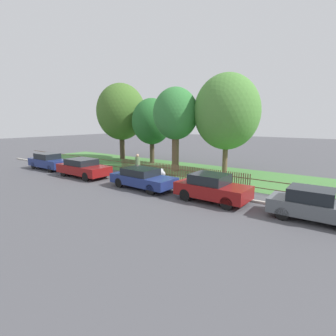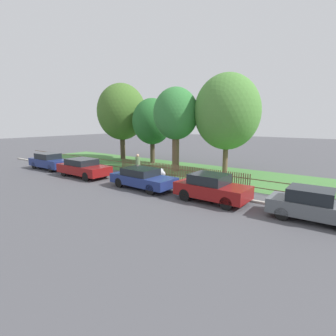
{
  "view_description": "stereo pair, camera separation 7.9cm",
  "coord_description": "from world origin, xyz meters",
  "px_view_note": "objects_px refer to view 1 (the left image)",
  "views": [
    {
      "loc": [
        10.78,
        -13.44,
        4.27
      ],
      "look_at": [
        0.34,
        0.73,
        1.1
      ],
      "focal_mm": 28.0,
      "sensor_mm": 36.0,
      "label": 1
    },
    {
      "loc": [
        10.84,
        -13.39,
        4.27
      ],
      "look_at": [
        0.34,
        0.73,
        1.1
      ],
      "focal_mm": 28.0,
      "sensor_mm": 36.0,
      "label": 2
    }
  ],
  "objects_px": {
    "parked_car_silver_hatchback": "(49,161)",
    "parked_car_red_compact": "(212,188)",
    "tree_behind_motorcycle": "(152,122)",
    "parked_car_white_van": "(314,205)",
    "tree_far_left": "(227,112)",
    "pedestrian_near_fence": "(138,164)",
    "covered_motorcycle": "(155,173)",
    "tree_nearest_kerb": "(121,112)",
    "parked_car_navy_estate": "(142,178)",
    "parked_car_black_saloon": "(83,168)",
    "tree_mid_park": "(176,114)"
  },
  "relations": [
    {
      "from": "parked_car_silver_hatchback",
      "to": "pedestrian_near_fence",
      "type": "height_order",
      "value": "pedestrian_near_fence"
    },
    {
      "from": "parked_car_red_compact",
      "to": "tree_far_left",
      "type": "xyz_separation_m",
      "value": [
        -2.69,
        7.62,
        4.22
      ]
    },
    {
      "from": "parked_car_red_compact",
      "to": "pedestrian_near_fence",
      "type": "relative_size",
      "value": 2.23
    },
    {
      "from": "parked_car_black_saloon",
      "to": "parked_car_white_van",
      "type": "bearing_deg",
      "value": 1.43
    },
    {
      "from": "tree_behind_motorcycle",
      "to": "pedestrian_near_fence",
      "type": "height_order",
      "value": "tree_behind_motorcycle"
    },
    {
      "from": "parked_car_black_saloon",
      "to": "covered_motorcycle",
      "type": "bearing_deg",
      "value": 22.33
    },
    {
      "from": "parked_car_silver_hatchback",
      "to": "covered_motorcycle",
      "type": "xyz_separation_m",
      "value": [
        10.57,
        2.04,
        -0.13
      ]
    },
    {
      "from": "tree_nearest_kerb",
      "to": "tree_far_left",
      "type": "relative_size",
      "value": 1.04
    },
    {
      "from": "parked_car_white_van",
      "to": "covered_motorcycle",
      "type": "distance_m",
      "value": 10.5
    },
    {
      "from": "parked_car_black_saloon",
      "to": "pedestrian_near_fence",
      "type": "height_order",
      "value": "pedestrian_near_fence"
    },
    {
      "from": "parked_car_black_saloon",
      "to": "parked_car_white_van",
      "type": "distance_m",
      "value": 15.72
    },
    {
      "from": "parked_car_white_van",
      "to": "tree_behind_motorcycle",
      "type": "distance_m",
      "value": 18.01
    },
    {
      "from": "parked_car_navy_estate",
      "to": "parked_car_black_saloon",
      "type": "bearing_deg",
      "value": -176.98
    },
    {
      "from": "tree_behind_motorcycle",
      "to": "parked_car_white_van",
      "type": "bearing_deg",
      "value": -26.96
    },
    {
      "from": "parked_car_red_compact",
      "to": "covered_motorcycle",
      "type": "bearing_deg",
      "value": 161.61
    },
    {
      "from": "parked_car_navy_estate",
      "to": "tree_behind_motorcycle",
      "type": "xyz_separation_m",
      "value": [
        -6.09,
        8.28,
        3.52
      ]
    },
    {
      "from": "tree_nearest_kerb",
      "to": "parked_car_silver_hatchback",
      "type": "bearing_deg",
      "value": -93.57
    },
    {
      "from": "parked_car_white_van",
      "to": "tree_behind_motorcycle",
      "type": "height_order",
      "value": "tree_behind_motorcycle"
    },
    {
      "from": "parked_car_navy_estate",
      "to": "tree_far_left",
      "type": "xyz_separation_m",
      "value": [
        2.13,
        7.79,
        4.3
      ]
    },
    {
      "from": "covered_motorcycle",
      "to": "parked_car_silver_hatchback",
      "type": "bearing_deg",
      "value": -174.3
    },
    {
      "from": "parked_car_black_saloon",
      "to": "parked_car_red_compact",
      "type": "distance_m",
      "value": 10.88
    },
    {
      "from": "covered_motorcycle",
      "to": "tree_nearest_kerb",
      "type": "distance_m",
      "value": 12.81
    },
    {
      "from": "parked_car_white_van",
      "to": "parked_car_black_saloon",
      "type": "bearing_deg",
      "value": -179.49
    },
    {
      "from": "parked_car_silver_hatchback",
      "to": "tree_behind_motorcycle",
      "type": "distance_m",
      "value": 10.29
    },
    {
      "from": "tree_behind_motorcycle",
      "to": "tree_far_left",
      "type": "relative_size",
      "value": 0.81
    },
    {
      "from": "parked_car_silver_hatchback",
      "to": "tree_far_left",
      "type": "xyz_separation_m",
      "value": [
        13.38,
        7.71,
        4.25
      ]
    },
    {
      "from": "parked_car_silver_hatchback",
      "to": "tree_far_left",
      "type": "distance_m",
      "value": 16.02
    },
    {
      "from": "parked_car_white_van",
      "to": "tree_behind_motorcycle",
      "type": "bearing_deg",
      "value": 152.29
    },
    {
      "from": "parked_car_navy_estate",
      "to": "parked_car_white_van",
      "type": "bearing_deg",
      "value": 3.85
    },
    {
      "from": "parked_car_navy_estate",
      "to": "pedestrian_near_fence",
      "type": "bearing_deg",
      "value": 139.76
    },
    {
      "from": "parked_car_red_compact",
      "to": "parked_car_black_saloon",
      "type": "bearing_deg",
      "value": -177.66
    },
    {
      "from": "covered_motorcycle",
      "to": "tree_nearest_kerb",
      "type": "xyz_separation_m",
      "value": [
        -10.04,
        6.45,
        4.65
      ]
    },
    {
      "from": "tree_far_left",
      "to": "pedestrian_near_fence",
      "type": "xyz_separation_m",
      "value": [
        -4.84,
        -5.31,
        -3.97
      ]
    },
    {
      "from": "tree_mid_park",
      "to": "parked_car_navy_estate",
      "type": "bearing_deg",
      "value": -74.6
    },
    {
      "from": "parked_car_red_compact",
      "to": "pedestrian_near_fence",
      "type": "distance_m",
      "value": 7.88
    },
    {
      "from": "parked_car_navy_estate",
      "to": "pedestrian_near_fence",
      "type": "distance_m",
      "value": 3.69
    },
    {
      "from": "parked_car_navy_estate",
      "to": "tree_nearest_kerb",
      "type": "distance_m",
      "value": 14.46
    },
    {
      "from": "parked_car_black_saloon",
      "to": "parked_car_silver_hatchback",
      "type": "bearing_deg",
      "value": 178.46
    },
    {
      "from": "tree_mid_park",
      "to": "parked_car_black_saloon",
      "type": "bearing_deg",
      "value": -125.3
    },
    {
      "from": "parked_car_navy_estate",
      "to": "pedestrian_near_fence",
      "type": "height_order",
      "value": "pedestrian_near_fence"
    },
    {
      "from": "tree_mid_park",
      "to": "tree_far_left",
      "type": "height_order",
      "value": "tree_far_left"
    },
    {
      "from": "parked_car_black_saloon",
      "to": "tree_nearest_kerb",
      "type": "relative_size",
      "value": 0.55
    },
    {
      "from": "tree_mid_park",
      "to": "tree_far_left",
      "type": "xyz_separation_m",
      "value": [
        3.81,
        1.69,
        0.16
      ]
    },
    {
      "from": "parked_car_navy_estate",
      "to": "covered_motorcycle",
      "type": "relative_size",
      "value": 2.33
    },
    {
      "from": "parked_car_white_van",
      "to": "tree_nearest_kerb",
      "type": "bearing_deg",
      "value": 157.11
    },
    {
      "from": "pedestrian_near_fence",
      "to": "parked_car_black_saloon",
      "type": "bearing_deg",
      "value": 35.06
    },
    {
      "from": "tree_nearest_kerb",
      "to": "tree_far_left",
      "type": "bearing_deg",
      "value": -3.43
    },
    {
      "from": "parked_car_black_saloon",
      "to": "tree_nearest_kerb",
      "type": "xyz_separation_m",
      "value": [
        -4.67,
        8.64,
        4.52
      ]
    },
    {
      "from": "tree_far_left",
      "to": "tree_behind_motorcycle",
      "type": "bearing_deg",
      "value": 176.6
    },
    {
      "from": "parked_car_silver_hatchback",
      "to": "parked_car_red_compact",
      "type": "xyz_separation_m",
      "value": [
        16.08,
        0.09,
        0.03
      ]
    }
  ]
}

